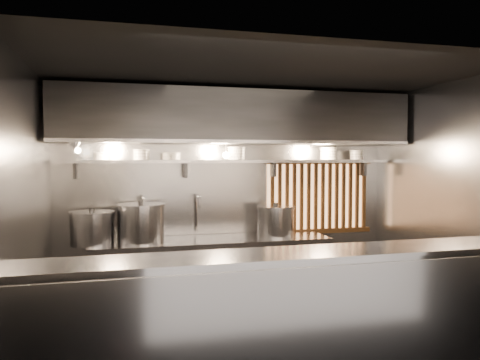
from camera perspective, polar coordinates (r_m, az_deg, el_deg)
name	(u,v)px	position (r m, az deg, el deg)	size (l,w,h in m)	color
floor	(261,340)	(5.23, 2.54, -18.91)	(4.50, 4.50, 0.00)	black
ceiling	(261,73)	(4.94, 2.62, 12.89)	(4.50, 4.50, 0.00)	black
wall_back	(228,197)	(6.33, -1.42, -2.05)	(4.50, 4.50, 0.00)	gray
wall_left	(28,215)	(4.75, -24.43, -3.93)	(3.00, 3.00, 0.00)	gray
wall_right	(446,203)	(5.95, 23.78, -2.60)	(3.00, 3.00, 0.00)	gray
serving_counter	(294,318)	(4.18, 6.59, -16.32)	(4.50, 0.56, 1.13)	#9E9EA3
cooking_bench	(212,274)	(6.07, -3.42, -11.37)	(3.00, 0.70, 0.90)	#9E9EA3
bowl_shelf	(231,161)	(6.13, -1.05, 2.28)	(4.40, 0.34, 0.04)	#9E9EA3
exhaust_hood	(236,118)	(5.94, -0.55, 7.52)	(4.40, 0.81, 0.65)	#2D2D30
wood_screen	(319,196)	(6.70, 9.56, -1.99)	(1.56, 0.09, 1.04)	#FFB672
faucet_left	(142,207)	(6.05, -11.82, -3.22)	(0.04, 0.30, 0.50)	silver
faucet_right	(197,205)	(6.12, -5.25, -3.10)	(0.04, 0.30, 0.50)	silver
heat_lamp	(75,145)	(5.52, -19.44, 4.01)	(0.25, 0.35, 0.20)	#9E9EA3
pendant_bulb	(226,155)	(5.99, -1.71, 3.05)	(0.09, 0.09, 0.19)	#2D2D30
stock_pot_left	(92,228)	(5.84, -17.60, -5.57)	(0.57, 0.57, 0.43)	#9E9EA3
stock_pot_mid	(141,223)	(5.85, -11.99, -5.13)	(0.65, 0.65, 0.51)	#9E9EA3
stock_pot_right	(276,221)	(6.16, 4.36, -4.99)	(0.65, 0.65, 0.44)	#9E9EA3
bowl_stack_0	(101,156)	(5.97, -16.54, 2.80)	(0.21, 0.21, 0.09)	white
bowl_stack_1	(142,155)	(5.97, -11.91, 3.03)	(0.21, 0.21, 0.13)	white
bowl_stack_2	(171,156)	(6.00, -8.37, 2.88)	(0.24, 0.24, 0.09)	white
bowl_stack_3	(236,153)	(6.15, -0.45, 3.26)	(0.24, 0.24, 0.17)	white
bowl_stack_4	(328,154)	(6.59, 10.69, 3.18)	(0.24, 0.24, 0.17)	white
bowl_stack_5	(357,155)	(6.79, 14.04, 2.98)	(0.20, 0.20, 0.13)	white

